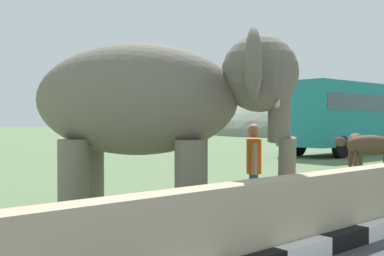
{
  "coord_description": "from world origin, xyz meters",
  "views": [
    {
      "loc": [
        -2.02,
        0.56,
        1.72
      ],
      "look_at": [
        2.74,
        6.05,
        1.6
      ],
      "focal_mm": 44.91,
      "sensor_mm": 36.0,
      "label": 1
    }
  ],
  "objects_px": {
    "bus_teal": "(350,113)",
    "person_handler": "(254,167)",
    "elephant": "(160,103)",
    "cow_near": "(369,146)",
    "cow_mid": "(356,142)"
  },
  "relations": [
    {
      "from": "elephant",
      "to": "cow_mid",
      "type": "xyz_separation_m",
      "value": [
        12.14,
        3.79,
        -1.11
      ]
    },
    {
      "from": "person_handler",
      "to": "cow_mid",
      "type": "distance_m",
      "value": 11.22
    },
    {
      "from": "person_handler",
      "to": "bus_teal",
      "type": "height_order",
      "value": "bus_teal"
    },
    {
      "from": "cow_near",
      "to": "cow_mid",
      "type": "height_order",
      "value": "same"
    },
    {
      "from": "person_handler",
      "to": "cow_mid",
      "type": "bearing_deg",
      "value": 21.73
    },
    {
      "from": "bus_teal",
      "to": "person_handler",
      "type": "bearing_deg",
      "value": -154.4
    },
    {
      "from": "elephant",
      "to": "bus_teal",
      "type": "bearing_deg",
      "value": 22.35
    },
    {
      "from": "elephant",
      "to": "bus_teal",
      "type": "distance_m",
      "value": 18.87
    },
    {
      "from": "elephant",
      "to": "person_handler",
      "type": "bearing_deg",
      "value": -11.97
    },
    {
      "from": "bus_teal",
      "to": "cow_mid",
      "type": "distance_m",
      "value": 6.41
    },
    {
      "from": "cow_near",
      "to": "cow_mid",
      "type": "relative_size",
      "value": 1.0
    },
    {
      "from": "person_handler",
      "to": "cow_near",
      "type": "bearing_deg",
      "value": 16.78
    },
    {
      "from": "cow_near",
      "to": "cow_mid",
      "type": "xyz_separation_m",
      "value": [
        1.94,
        1.6,
        0.0
      ]
    },
    {
      "from": "elephant",
      "to": "cow_near",
      "type": "height_order",
      "value": "elephant"
    },
    {
      "from": "bus_teal",
      "to": "cow_mid",
      "type": "height_order",
      "value": "bus_teal"
    }
  ]
}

